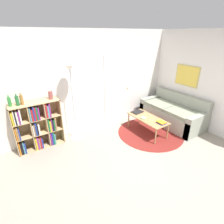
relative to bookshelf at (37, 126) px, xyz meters
The scene contains 15 objects.
ground_plane 2.76m from the bookshelf, 51.24° to the right, with size 14.00×14.00×0.00m, color gray.
wall_back 1.88m from the bookshelf, ahead, with size 7.69×0.11×2.60m.
wall_right 4.23m from the bookshelf, 13.25° to the right, with size 0.08×5.29×2.60m.
rug 2.89m from the bookshelf, 20.81° to the right, with size 1.75×1.75×0.01m.
bookshelf is the anchor object (origin of this frame).
floor_lamp 1.30m from the bookshelf, ahead, with size 0.32×0.32×1.87m.
couch 3.76m from the bookshelf, 14.09° to the right, with size 0.88×1.83×0.86m.
coffee_table 2.74m from the bookshelf, 19.82° to the right, with size 0.51×1.13×0.45m.
laptop 2.64m from the bookshelf, 11.14° to the right, with size 0.34×0.25×0.02m.
bowl 2.61m from the bookshelf, 20.46° to the right, with size 0.14×0.14×0.04m.
book_stack_on_table 2.96m from the bookshelf, 27.09° to the right, with size 0.18×0.20×0.06m.
bottle_left 0.78m from the bookshelf, behind, with size 0.07×0.07×0.23m.
bottle_middle 0.72m from the bookshelf, behind, with size 0.07×0.07×0.25m.
bottle_right 0.70m from the bookshelf, behind, with size 0.06×0.06×0.26m.
vase_on_shelf 0.77m from the bookshelf, ahead, with size 0.10×0.10×0.18m.
Camera 1 is at (-2.18, -1.76, 2.50)m, focal length 28.00 mm.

